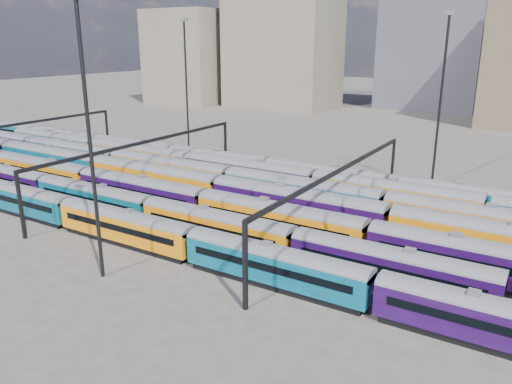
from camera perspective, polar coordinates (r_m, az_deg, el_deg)
The scene contains 14 objects.
ground at distance 63.36m, azimuth 0.99°, elevation -3.08°, with size 500.00×500.00×0.00m, color #423C38.
rake_0 at distance 50.71m, azimuth -7.21°, elevation -5.52°, with size 112.57×2.75×4.61m.
rake_1 at distance 46.85m, azimuth 15.14°, elevation -7.86°, with size 135.18×2.83×4.75m.
rake_2 at distance 56.12m, azimuth 2.62°, elevation -2.84°, with size 146.52×3.06×5.16m.
rake_3 at distance 60.37m, azimuth 4.65°, elevation -1.18°, with size 160.05×3.34×5.64m.
rake_4 at distance 65.50m, azimuth 5.11°, elevation 0.21°, with size 156.90×3.28×5.53m.
rake_5 at distance 75.14m, azimuth -0.97°, elevation 2.43°, with size 110.79×3.24×5.47m.
rake_6 at distance 84.36m, azimuth -4.48°, elevation 3.73°, with size 135.93×2.84×4.77m.
gantry_0 at distance 96.43m, azimuth -25.64°, elevation 6.38°, with size 0.35×40.35×8.03m.
gantry_1 at distance 73.35m, azimuth -12.59°, elevation 4.81°, with size 0.35×40.35×8.03m.
gantry_2 at distance 57.10m, azimuth 9.69°, elevation 1.57°, with size 0.35×40.35×8.03m.
mast_1 at distance 95.20m, azimuth -7.96°, elevation 12.12°, with size 1.40×0.50×25.60m.
mast_2 at distance 46.50m, azimuth -18.56°, elevation 6.53°, with size 1.40×0.50×25.60m.
mast_3 at distance 77.19m, azimuth 20.38°, elevation 10.16°, with size 1.40×0.50×25.60m.
Camera 1 is at (30.31, -51.26, 21.64)m, focal length 35.00 mm.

